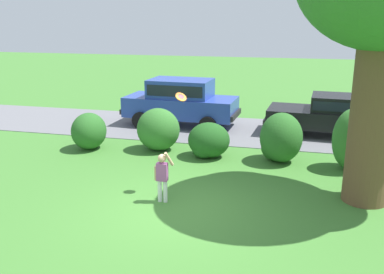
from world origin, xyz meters
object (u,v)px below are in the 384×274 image
object	(u,v)px
parked_suv	(181,100)
child_thrower	(162,174)
frisbee	(181,97)
parked_sedan	(328,114)

from	to	relation	value
parked_suv	child_thrower	size ratio (longest dim) A/B	3.72
child_thrower	frisbee	world-z (taller)	frisbee
parked_suv	frisbee	bearing A→B (deg)	-74.56
parked_suv	child_thrower	distance (m)	7.55
parked_sedan	frisbee	bearing A→B (deg)	-121.40
frisbee	parked_suv	bearing A→B (deg)	105.44
child_thrower	parked_suv	bearing A→B (deg)	101.93
parked_sedan	frisbee	size ratio (longest dim) A/B	14.76
parked_sedan	parked_suv	distance (m)	5.78
parked_sedan	child_thrower	distance (m)	8.33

